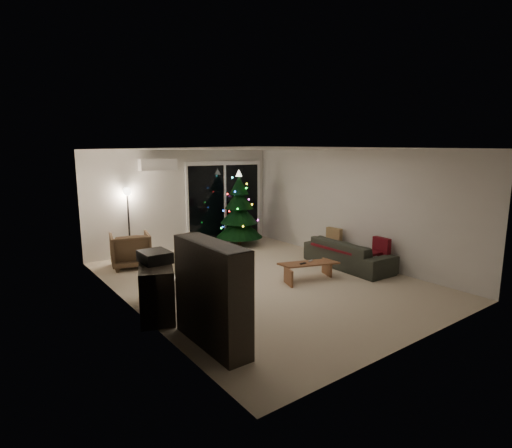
{
  "coord_description": "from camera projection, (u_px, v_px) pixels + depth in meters",
  "views": [
    {
      "loc": [
        -4.48,
        -5.92,
        2.46
      ],
      "look_at": [
        0.1,
        0.3,
        1.05
      ],
      "focal_mm": 28.0,
      "sensor_mm": 36.0,
      "label": 1
    }
  ],
  "objects": [
    {
      "name": "cardboard_box_a",
      "position": [
        173.0,
        285.0,
        6.99
      ],
      "size": [
        0.46,
        0.38,
        0.29
      ],
      "primitive_type": "cube",
      "rotation": [
        0.0,
        0.0,
        -0.22
      ],
      "color": "#F2EBC6",
      "rests_on": "floor"
    },
    {
      "name": "armchair",
      "position": [
        130.0,
        250.0,
        8.57
      ],
      "size": [
        0.97,
        0.98,
        0.74
      ],
      "primitive_type": "imported",
      "rotation": [
        0.0,
        0.0,
        2.9
      ],
      "color": "brown",
      "rests_on": "floor"
    },
    {
      "name": "sofa",
      "position": [
        348.0,
        254.0,
        8.57
      ],
      "size": [
        0.88,
        2.05,
        0.59
      ],
      "primitive_type": "imported",
      "rotation": [
        0.0,
        0.0,
        1.52
      ],
      "color": "black",
      "rests_on": "floor"
    },
    {
      "name": "bookshelf",
      "position": [
        200.0,
        297.0,
        4.95
      ],
      "size": [
        0.64,
        1.4,
        1.35
      ],
      "primitive_type": null,
      "rotation": [
        0.0,
        0.0,
        0.23
      ],
      "color": "black",
      "rests_on": "floor"
    },
    {
      "name": "remote_b",
      "position": [
        311.0,
        261.0,
        7.8
      ],
      "size": [
        0.13,
        0.08,
        0.02
      ],
      "primitive_type": "cube",
      "rotation": [
        0.0,
        0.0,
        0.35
      ],
      "color": "slate",
      "rests_on": "coffee_table"
    },
    {
      "name": "ottoman",
      "position": [
        187.0,
        264.0,
        8.0
      ],
      "size": [
        0.58,
        0.58,
        0.45
      ],
      "primitive_type": "cube",
      "rotation": [
        0.0,
        0.0,
        0.17
      ],
      "color": "beige",
      "rests_on": "floor"
    },
    {
      "name": "coffee_table",
      "position": [
        308.0,
        271.0,
        7.73
      ],
      "size": [
        1.15,
        0.71,
        0.34
      ],
      "primitive_type": null,
      "rotation": [
        0.0,
        0.0,
        -0.33
      ],
      "color": "brown",
      "rests_on": "floor"
    },
    {
      "name": "media_cabinet",
      "position": [
        156.0,
        287.0,
        6.12
      ],
      "size": [
        0.92,
        1.37,
        0.8
      ],
      "primitive_type": "cube",
      "rotation": [
        0.0,
        0.0,
        -0.37
      ],
      "color": "black",
      "rests_on": "floor"
    },
    {
      "name": "floor_lamp",
      "position": [
        129.0,
        225.0,
        9.24
      ],
      "size": [
        0.25,
        0.25,
        1.58
      ],
      "primitive_type": "cylinder",
      "color": "black",
      "rests_on": "floor"
    },
    {
      "name": "cushion_a",
      "position": [
        334.0,
        236.0,
        9.19
      ],
      "size": [
        0.15,
        0.4,
        0.39
      ],
      "primitive_type": "cube",
      "rotation": [
        0.0,
        0.0,
        0.09
      ],
      "color": "tan",
      "rests_on": "sofa"
    },
    {
      "name": "room",
      "position": [
        237.0,
        216.0,
        9.01
      ],
      "size": [
        6.5,
        7.51,
        2.6
      ],
      "color": "beige",
      "rests_on": "ground"
    },
    {
      "name": "sofa_throw",
      "position": [
        345.0,
        248.0,
        8.49
      ],
      "size": [
        0.63,
        1.45,
        0.05
      ],
      "primitive_type": "cube",
      "color": "#4D0A1A",
      "rests_on": "sofa"
    },
    {
      "name": "stereo",
      "position": [
        155.0,
        257.0,
        6.03
      ],
      "size": [
        0.41,
        0.48,
        0.17
      ],
      "primitive_type": "cube",
      "color": "black",
      "rests_on": "media_cabinet"
    },
    {
      "name": "christmas_tree",
      "position": [
        239.0,
        208.0,
        10.46
      ],
      "size": [
        1.31,
        1.31,
        1.99
      ],
      "primitive_type": "cone",
      "rotation": [
        0.0,
        0.0,
        -0.06
      ],
      "color": "black",
      "rests_on": "floor"
    },
    {
      "name": "side_table",
      "position": [
        194.0,
        243.0,
        9.85
      ],
      "size": [
        0.48,
        0.48,
        0.47
      ],
      "primitive_type": "cylinder",
      "rotation": [
        0.0,
        0.0,
        -0.3
      ],
      "color": "black",
      "rests_on": "floor"
    },
    {
      "name": "remote_a",
      "position": [
        303.0,
        263.0,
        7.61
      ],
      "size": [
        0.14,
        0.04,
        0.02
      ],
      "primitive_type": "cube",
      "color": "black",
      "rests_on": "coffee_table"
    },
    {
      "name": "cushion_b",
      "position": [
        381.0,
        247.0,
        8.16
      ],
      "size": [
        0.14,
        0.39,
        0.39
      ],
      "primitive_type": "cube",
      "rotation": [
        0.0,
        0.0,
        -0.07
      ],
      "color": "#4D0A1A",
      "rests_on": "sofa"
    },
    {
      "name": "cardboard_box_b",
      "position": [
        220.0,
        271.0,
        7.84
      ],
      "size": [
        0.45,
        0.39,
        0.27
      ],
      "primitive_type": "cube",
      "rotation": [
        0.0,
        0.0,
        0.31
      ],
      "color": "#F2EBC6",
      "rests_on": "floor"
    }
  ]
}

